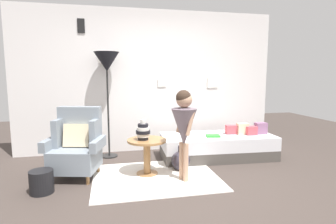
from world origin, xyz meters
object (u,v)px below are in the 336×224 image
object	(u,v)px
vase_striped	(143,131)
demijohn_near	(181,160)
floor_lamp	(107,65)
book_on_daybed	(213,136)
daybed	(217,146)
side_table	(147,149)
armchair	(77,146)
person_child	(184,123)
magazine_basket	(42,182)

from	to	relation	value
vase_striped	demijohn_near	size ratio (longest dim) A/B	0.78
floor_lamp	book_on_daybed	bearing A→B (deg)	-18.64
daybed	vase_striped	bearing A→B (deg)	-157.82
side_table	book_on_daybed	size ratio (longest dim) A/B	2.53
vase_striped	demijohn_near	bearing A→B (deg)	8.30
daybed	armchair	bearing A→B (deg)	-170.08
person_child	demijohn_near	bearing A→B (deg)	80.64
daybed	book_on_daybed	distance (m)	0.27
daybed	floor_lamp	bearing A→B (deg)	165.84
daybed	magazine_basket	world-z (taller)	daybed
person_child	magazine_basket	world-z (taller)	person_child
floor_lamp	book_on_daybed	world-z (taller)	floor_lamp
daybed	person_child	size ratio (longest dim) A/B	1.58
daybed	magazine_basket	xyz separation A→B (m)	(-2.63, -0.89, -0.06)
book_on_daybed	magazine_basket	xyz separation A→B (m)	(-2.50, -0.78, -0.28)
book_on_daybed	daybed	bearing A→B (deg)	40.93
armchair	book_on_daybed	distance (m)	2.15
armchair	magazine_basket	size ratio (longest dim) A/B	3.46
armchair	person_child	world-z (taller)	person_child
daybed	magazine_basket	bearing A→B (deg)	-161.25
armchair	person_child	xyz separation A→B (m)	(1.42, -0.48, 0.35)
floor_lamp	magazine_basket	bearing A→B (deg)	-120.73
vase_striped	person_child	bearing A→B (deg)	-33.23
vase_striped	magazine_basket	size ratio (longest dim) A/B	1.03
demijohn_near	magazine_basket	world-z (taller)	demijohn_near
side_table	demijohn_near	size ratio (longest dim) A/B	1.50
floor_lamp	book_on_daybed	xyz separation A→B (m)	(1.69, -0.57, -1.16)
side_table	person_child	bearing A→B (deg)	-37.27
magazine_basket	demijohn_near	bearing A→B (deg)	12.97
magazine_basket	daybed	bearing A→B (deg)	18.75
person_child	magazine_basket	bearing A→B (deg)	-179.56
armchair	floor_lamp	bearing A→B (deg)	62.88
daybed	side_table	size ratio (longest dim) A/B	3.48
daybed	demijohn_near	size ratio (longest dim) A/B	5.21
floor_lamp	person_child	world-z (taller)	floor_lamp
person_child	book_on_daybed	bearing A→B (deg)	46.93
vase_striped	book_on_daybed	size ratio (longest dim) A/B	1.32
book_on_daybed	armchair	bearing A→B (deg)	-172.42
armchair	person_child	size ratio (longest dim) A/B	0.79
person_child	daybed	bearing A→B (deg)	46.09
armchair	magazine_basket	xyz separation A→B (m)	(-0.37, -0.50, -0.30)
vase_striped	book_on_daybed	distance (m)	1.31
person_child	armchair	bearing A→B (deg)	161.17
side_table	magazine_basket	world-z (taller)	side_table
person_child	side_table	bearing A→B (deg)	142.73
demijohn_near	person_child	bearing A→B (deg)	-99.36
book_on_daybed	magazine_basket	distance (m)	2.63
person_child	magazine_basket	xyz separation A→B (m)	(-1.78, -0.01, -0.65)
person_child	book_on_daybed	xyz separation A→B (m)	(0.72, 0.77, -0.38)
vase_striped	magazine_basket	xyz separation A→B (m)	(-1.28, -0.34, -0.49)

